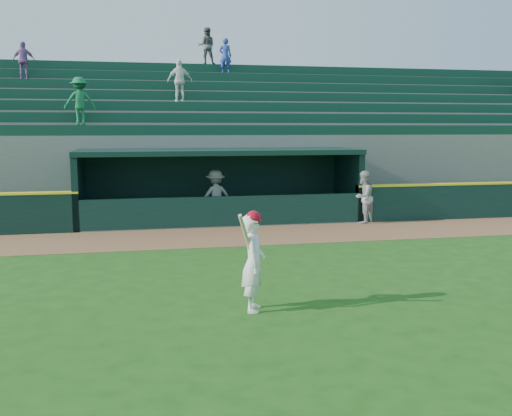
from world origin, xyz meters
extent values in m
plane|color=#1E4C13|center=(0.00, 0.00, 0.00)|extent=(120.00, 120.00, 0.00)
cube|color=brown|center=(0.00, 4.90, 0.01)|extent=(40.00, 3.00, 0.01)
imported|color=#AAAAA5|center=(4.65, 6.37, 0.88)|extent=(1.08, 1.07, 1.76)
imported|color=#9A9A95|center=(-0.18, 7.44, 0.89)|extent=(1.27, 0.89, 1.78)
cube|color=slate|center=(0.00, 7.70, 0.02)|extent=(9.00, 2.60, 0.04)
cube|color=black|center=(-4.60, 7.70, 1.15)|extent=(0.20, 2.60, 2.30)
cube|color=black|center=(4.60, 7.70, 1.15)|extent=(0.20, 2.60, 2.30)
cube|color=black|center=(0.00, 9.00, 1.15)|extent=(9.40, 0.20, 2.30)
cube|color=black|center=(0.00, 7.70, 2.38)|extent=(9.40, 2.80, 0.16)
cube|color=black|center=(0.00, 6.48, 0.50)|extent=(9.00, 0.16, 1.00)
cube|color=brown|center=(0.00, 8.50, 0.25)|extent=(8.40, 0.45, 0.10)
cube|color=slate|center=(0.00, 9.53, 1.46)|extent=(34.00, 0.85, 2.91)
cube|color=#0F3828|center=(0.00, 9.41, 3.09)|extent=(34.00, 0.60, 0.36)
cube|color=slate|center=(0.00, 10.38, 1.68)|extent=(34.00, 0.85, 3.36)
cube|color=#0F3828|center=(0.00, 10.26, 3.54)|extent=(34.00, 0.60, 0.36)
cube|color=slate|center=(0.00, 11.22, 1.91)|extent=(34.00, 0.85, 3.81)
cube|color=#0F3828|center=(0.00, 11.11, 3.99)|extent=(34.00, 0.60, 0.36)
cube|color=slate|center=(0.00, 12.07, 2.13)|extent=(34.00, 0.85, 4.26)
cube|color=#0F3828|center=(0.00, 11.96, 4.44)|extent=(34.00, 0.60, 0.36)
cube|color=slate|center=(0.00, 12.93, 2.35)|extent=(34.00, 0.85, 4.71)
cube|color=#0F3828|center=(0.00, 12.81, 4.89)|extent=(34.00, 0.60, 0.36)
cube|color=slate|center=(0.00, 13.78, 2.58)|extent=(34.00, 0.85, 5.16)
cube|color=#0F3828|center=(0.00, 13.66, 5.34)|extent=(34.00, 0.60, 0.36)
cube|color=slate|center=(0.00, 14.62, 2.80)|extent=(34.00, 0.85, 5.61)
cube|color=#0F3828|center=(0.00, 14.51, 5.79)|extent=(34.00, 0.60, 0.36)
cube|color=slate|center=(0.00, 15.20, 2.80)|extent=(34.50, 0.30, 5.61)
imported|color=white|center=(-1.04, 11.12, 4.98)|extent=(0.95, 0.41, 1.61)
imported|color=#293E99|center=(1.13, 13.68, 6.26)|extent=(0.61, 0.47, 1.49)
imported|color=#525252|center=(0.42, 14.53, 6.78)|extent=(0.84, 0.68, 1.61)
imported|color=#16663B|center=(-4.62, 9.43, 4.09)|extent=(1.12, 0.71, 1.64)
imported|color=#955EA2|center=(-6.98, 12.83, 5.80)|extent=(0.87, 0.42, 1.45)
imported|color=white|center=(-0.78, -1.96, 0.85)|extent=(0.55, 0.70, 1.70)
sphere|color=#B20919|center=(-0.78, -1.96, 1.63)|extent=(0.27, 0.27, 0.27)
cylinder|color=#D2BC86|center=(-0.96, -2.18, 1.40)|extent=(0.32, 0.44, 0.76)
camera|label=1|loc=(-2.69, -11.44, 3.18)|focal=40.00mm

